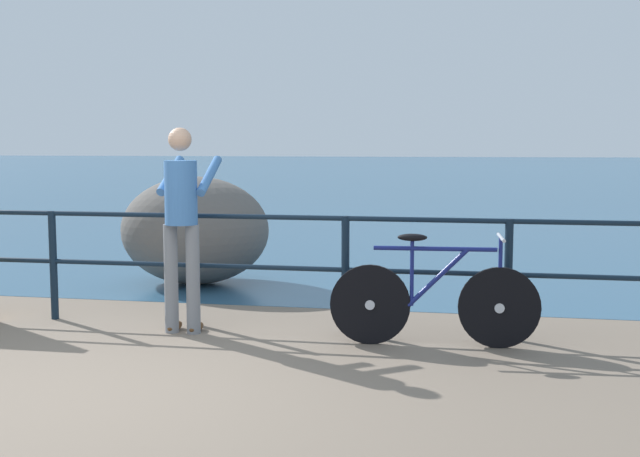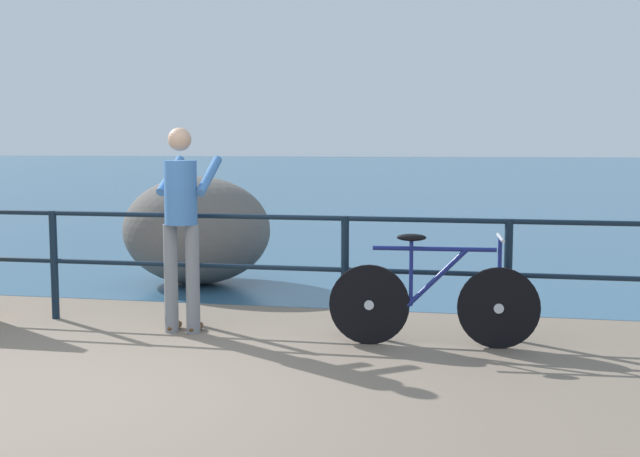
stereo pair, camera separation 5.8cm
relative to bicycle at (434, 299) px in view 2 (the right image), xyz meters
name	(u,v)px [view 2 (the right image)]	position (x,y,z in m)	size (l,w,h in m)	color
ground_plane	(395,198)	(-2.17, 18.32, -0.44)	(120.00, 120.00, 0.10)	#756656
sea_surface	(439,168)	(-2.17, 46.29, -0.39)	(120.00, 90.00, 0.01)	#2D5675
promenade_railing	(194,256)	(-2.17, 0.35, 0.25)	(8.36, 0.07, 1.02)	black
bicycle	(434,299)	(0.00, 0.00, 0.00)	(1.70, 0.48, 0.92)	black
person_at_railing	(182,219)	(-2.18, 0.07, 0.60)	(0.44, 0.64, 1.78)	slate
breakwater_boulder_main	(197,230)	(-2.90, 2.41, 0.24)	(1.74, 1.52, 1.26)	#605B56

